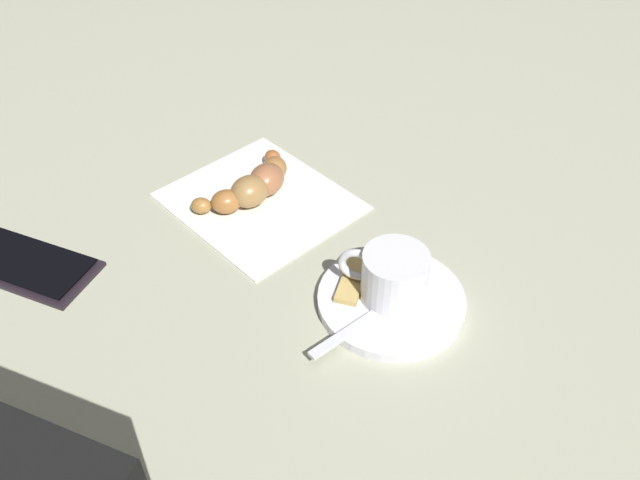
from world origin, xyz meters
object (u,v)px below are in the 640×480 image
Objects in this scene: espresso_cup at (393,276)px; napkin at (260,201)px; teaspoon at (390,304)px; sugar_packet at (353,279)px; cell_phone at (28,265)px; saucer at (391,300)px; croissant at (255,185)px.

espresso_cup is 0.21m from napkin.
teaspoon reaches higher than sugar_packet.
espresso_cup reaches higher than napkin.
espresso_cup is at bearing 80.40° from sugar_packet.
cell_phone is (-0.28, -0.23, -0.03)m from espresso_cup.
espresso_cup is 0.58× the size of teaspoon.
espresso_cup reaches higher than cell_phone.
saucer is 0.21m from napkin.
teaspoon is at bearing -5.52° from napkin.
espresso_cup is 0.58× the size of croissant.
teaspoon is at bearing -52.93° from espresso_cup.
saucer is 2.24× the size of sugar_packet.
saucer is 0.98× the size of croissant.
sugar_packet is (-0.05, -0.00, 0.00)m from teaspoon.
saucer is at bearing 38.31° from cell_phone.
croissant is (-0.01, 0.00, 0.02)m from napkin.
croissant is at bearing 174.03° from napkin.
napkin is (-0.21, 0.02, -0.01)m from teaspoon.
napkin is 0.25m from cell_phone.
sugar_packet is 0.33m from cell_phone.
saucer is 0.04m from sugar_packet.
sugar_packet reaches higher than napkin.
cell_phone is at bearing -108.76° from napkin.
saucer is 0.92× the size of cell_phone.
espresso_cup is at bearing 149.27° from saucer.
teaspoon is 0.05m from sugar_packet.
croissant is at bearing 73.22° from cell_phone.
sugar_packet reaches higher than cell_phone.
croissant is 0.93× the size of cell_phone.
saucer is at bearing -2.88° from napkin.
croissant is at bearing 176.99° from saucer.
napkin is at bearing -127.08° from sugar_packet.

